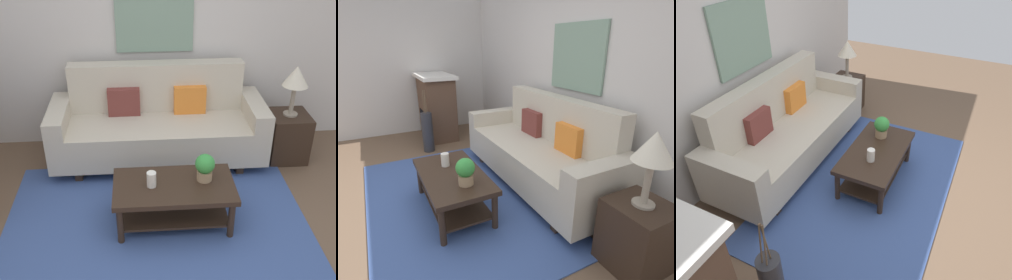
{
  "view_description": "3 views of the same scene",
  "coord_description": "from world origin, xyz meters",
  "views": [
    {
      "loc": [
        -0.12,
        -2.61,
        2.68
      ],
      "look_at": [
        0.14,
        0.89,
        0.63
      ],
      "focal_mm": 44.82,
      "sensor_mm": 36.0,
      "label": 1
    },
    {
      "loc": [
        2.58,
        -0.2,
        1.68
      ],
      "look_at": [
        -0.01,
        1.16,
        0.61
      ],
      "focal_mm": 28.48,
      "sensor_mm": 36.0,
      "label": 2
    },
    {
      "loc": [
        -2.58,
        -0.48,
        2.58
      ],
      "look_at": [
        0.06,
        0.8,
        0.53
      ],
      "focal_mm": 33.93,
      "sensor_mm": 36.0,
      "label": 3
    }
  ],
  "objects": [
    {
      "name": "ground_plane",
      "position": [
        0.0,
        0.0,
        0.0
      ],
      "size": [
        9.67,
        9.67,
        0.0
      ],
      "primitive_type": "plane",
      "color": "brown"
    },
    {
      "name": "wall_back",
      "position": [
        0.0,
        2.11,
        1.35
      ],
      "size": [
        5.67,
        0.1,
        2.7
      ],
      "primitive_type": "cube",
      "color": "silver",
      "rests_on": "ground_plane"
    },
    {
      "name": "wall_left",
      "position": [
        -2.88,
        0.53,
        1.35
      ],
      "size": [
        0.1,
        5.06,
        2.7
      ],
      "primitive_type": "cube",
      "color": "silver",
      "rests_on": "ground_plane"
    },
    {
      "name": "area_rug",
      "position": [
        0.0,
        0.5,
        0.01
      ],
      "size": [
        2.84,
        1.82,
        0.01
      ],
      "primitive_type": "cube",
      "color": "#3D5693",
      "rests_on": "ground_plane"
    },
    {
      "name": "couch",
      "position": [
        0.08,
        1.58,
        0.43
      ],
      "size": [
        2.36,
        0.84,
        1.08
      ],
      "color": "beige",
      "rests_on": "ground_plane"
    },
    {
      "name": "throw_pillow_maroon",
      "position": [
        -0.29,
        1.7,
        0.68
      ],
      "size": [
        0.36,
        0.13,
        0.32
      ],
      "primitive_type": "cube",
      "rotation": [
        0.0,
        0.0,
        0.01
      ],
      "color": "brown",
      "rests_on": "couch"
    },
    {
      "name": "throw_pillow_orange",
      "position": [
        0.45,
        1.7,
        0.68
      ],
      "size": [
        0.36,
        0.12,
        0.32
      ],
      "primitive_type": "cube",
      "rotation": [
        0.0,
        0.0,
        -0.0
      ],
      "color": "orange",
      "rests_on": "couch"
    },
    {
      "name": "coffee_table",
      "position": [
        0.16,
        0.44,
        0.31
      ],
      "size": [
        1.1,
        0.6,
        0.43
      ],
      "color": "#332319",
      "rests_on": "ground_plane"
    },
    {
      "name": "tabletop_vase",
      "position": [
        -0.04,
        0.43,
        0.5
      ],
      "size": [
        0.09,
        0.09,
        0.14
      ],
      "primitive_type": "cylinder",
      "color": "white",
      "rests_on": "coffee_table"
    },
    {
      "name": "potted_plant_tabletop",
      "position": [
        0.45,
        0.49,
        0.57
      ],
      "size": [
        0.18,
        0.18,
        0.26
      ],
      "color": "tan",
      "rests_on": "coffee_table"
    },
    {
      "name": "side_table",
      "position": [
        1.56,
        1.47,
        0.28
      ],
      "size": [
        0.44,
        0.44,
        0.56
      ],
      "primitive_type": "cube",
      "color": "#332319",
      "rests_on": "ground_plane"
    },
    {
      "name": "table_lamp",
      "position": [
        1.56,
        1.47,
        0.99
      ],
      "size": [
        0.28,
        0.28,
        0.57
      ],
      "color": "gray",
      "rests_on": "side_table"
    },
    {
      "name": "fireplace",
      "position": [
        -2.28,
        0.9,
        0.59
      ],
      "size": [
        1.02,
        0.58,
        1.16
      ],
      "color": "brown",
      "rests_on": "ground_plane"
    },
    {
      "name": "floor_vase",
      "position": [
        -1.63,
        0.57,
        0.32
      ],
      "size": [
        0.18,
        0.18,
        0.64
      ],
      "primitive_type": "cylinder",
      "color": "#2D2D33",
      "rests_on": "ground_plane"
    },
    {
      "name": "floor_vase_branch_a",
      "position": [
        -1.61,
        0.57,
        0.82
      ],
      "size": [
        0.02,
        0.03,
        0.36
      ],
      "primitive_type": "cylinder",
      "rotation": [
        -0.05,
        -0.03,
        0.0
      ],
      "color": "brown",
      "rests_on": "floor_vase"
    },
    {
      "name": "floor_vase_branch_b",
      "position": [
        -1.64,
        0.59,
        0.82
      ],
      "size": [
        0.05,
        0.02,
        0.36
      ],
      "primitive_type": "cylinder",
      "rotation": [
        0.03,
        0.1,
        0.0
      ],
      "color": "brown",
      "rests_on": "floor_vase"
    },
    {
      "name": "floor_vase_branch_c",
      "position": [
        -1.64,
        0.55,
        0.82
      ],
      "size": [
        0.05,
        0.02,
        0.36
      ],
      "primitive_type": "cylinder",
      "rotation": [
        -0.02,
        0.12,
        0.0
      ],
      "color": "brown",
      "rests_on": "floor_vase"
    },
    {
      "name": "framed_painting",
      "position": [
        0.08,
        2.04,
        1.52
      ],
      "size": [
        0.87,
        0.03,
        0.77
      ],
      "primitive_type": "cube",
      "color": "gray"
    }
  ]
}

